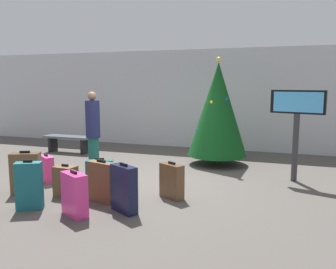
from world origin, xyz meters
TOP-DOWN VIEW (x-y plane):
  - ground_plane at (0.00, 0.00)m, footprint 16.00×16.00m
  - back_wall at (0.00, 4.19)m, footprint 16.00×0.20m
  - holiday_tree at (1.24, 2.05)m, footprint 1.44×1.44m
  - flight_info_kiosk at (3.04, 1.08)m, footprint 1.05×0.38m
  - waiting_bench at (-3.13, 2.15)m, footprint 1.45×0.44m
  - traveller_0 at (-1.26, 0.44)m, footprint 0.37×0.37m
  - suitcase_0 at (1.02, -0.78)m, footprint 0.48×0.38m
  - suitcase_1 at (-1.56, -1.39)m, footprint 0.56×0.43m
  - suitcase_2 at (-0.02, -1.36)m, footprint 0.55×0.30m
  - suitcase_3 at (-0.79, -1.29)m, footprint 0.39×0.29m
  - suitcase_4 at (0.55, -1.67)m, footprint 0.52×0.40m
  - suitcase_5 at (-0.93, -2.05)m, footprint 0.44×0.36m
  - suitcase_6 at (-0.40, -0.78)m, footprint 0.53×0.36m
  - suitcase_7 at (-0.09, -2.05)m, footprint 0.53×0.42m
  - suitcase_8 at (-1.71, -0.63)m, footprint 0.49×0.40m

SIDE VIEW (x-z plane):
  - ground_plane at x=0.00m, z-range 0.00..0.00m
  - suitcase_8 at x=-1.71m, z-range -0.02..0.55m
  - suitcase_3 at x=-0.79m, z-range -0.02..0.56m
  - suitcase_6 at x=-0.40m, z-range -0.02..0.59m
  - suitcase_0 at x=1.02m, z-range -0.02..0.62m
  - suitcase_7 at x=-0.09m, z-range -0.02..0.68m
  - suitcase_2 at x=-0.02m, z-range -0.02..0.70m
  - waiting_bench at x=-3.13m, z-range 0.12..0.60m
  - suitcase_4 at x=0.55m, z-range -0.02..0.76m
  - suitcase_1 at x=-1.56m, z-range -0.02..0.76m
  - suitcase_5 at x=-0.93m, z-range -0.02..0.78m
  - traveller_0 at x=-1.26m, z-range 0.06..1.86m
  - flight_info_kiosk at x=3.04m, z-range 0.41..2.26m
  - holiday_tree at x=1.24m, z-range 0.06..2.67m
  - back_wall at x=0.00m, z-range 0.00..3.00m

